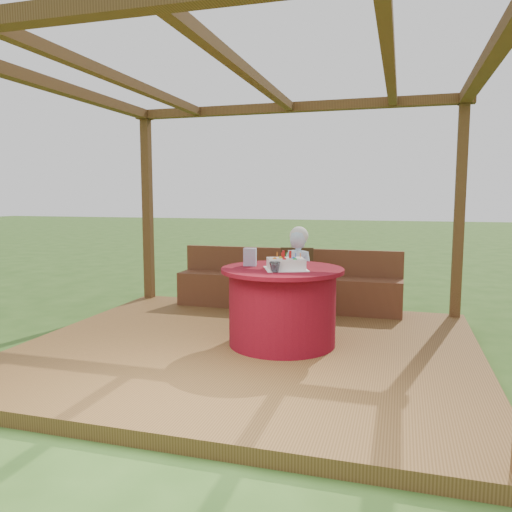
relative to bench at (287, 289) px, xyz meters
The scene contains 10 objects.
ground 1.76m from the bench, 90.00° to the right, with size 60.00×60.00×0.00m, color #2D501A.
deck 1.75m from the bench, 90.00° to the right, with size 4.50×4.00×0.12m, color brown.
pergola 2.65m from the bench, 90.00° to the right, with size 4.50×4.00×2.72m.
bench is the anchor object (origin of this frame).
table 1.63m from the bench, 78.88° to the right, with size 1.23×1.23×0.78m.
chair 0.52m from the bench, 62.70° to the right, with size 0.47×0.47×0.86m.
elderly_woman 1.05m from the bench, 69.54° to the right, with size 0.48×0.39×1.16m.
birthday_cake 1.81m from the bench, 77.63° to the right, with size 0.52×0.52×0.18m.
gift_bag 1.65m from the bench, 91.69° to the right, with size 0.13×0.08×0.18m, color #D489BC.
drinking_glass 2.01m from the bench, 80.69° to the right, with size 0.11×0.11×0.10m, color silver.
Camera 1 is at (1.45, -4.71, 1.62)m, focal length 35.00 mm.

